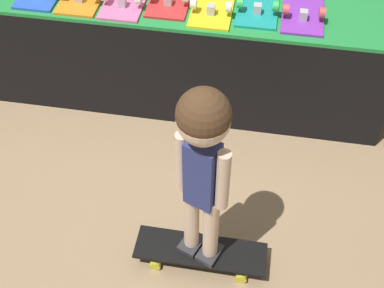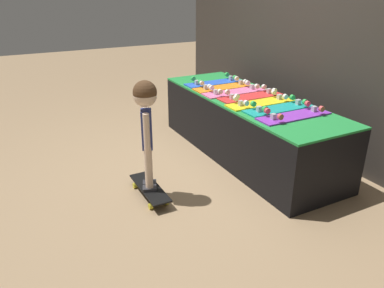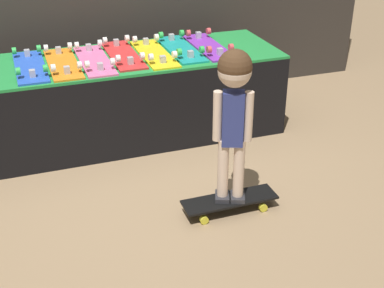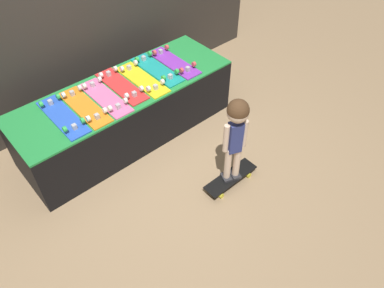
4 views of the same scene
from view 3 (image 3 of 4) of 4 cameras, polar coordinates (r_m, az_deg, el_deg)
ground_plane at (r=3.93m, az=-4.98°, el=-2.16°), size 16.00×16.00×0.00m
display_rack at (r=4.25m, az=-7.00°, el=4.99°), size 2.40×0.80×0.65m
skateboard_blue_on_rack at (r=4.04m, az=-16.90°, el=8.00°), size 0.21×0.72×0.09m
skateboard_orange_on_rack at (r=4.04m, az=-13.63°, el=8.43°), size 0.21×0.72×0.09m
skateboard_pink_on_rack at (r=4.06m, az=-10.38°, el=8.86°), size 0.21×0.72×0.09m
skateboard_red_on_rack at (r=4.15m, az=-7.36°, el=9.50°), size 0.21×0.72×0.09m
skateboard_yellow_on_rack at (r=4.16m, az=-4.08°, el=9.68°), size 0.21×0.72×0.09m
skateboard_teal_on_rack at (r=4.26m, az=-1.23°, el=10.20°), size 0.21×0.72×0.09m
skateboard_purple_on_rack at (r=4.32m, az=1.79°, el=10.43°), size 0.21×0.72×0.09m
skateboard_on_floor at (r=3.38m, az=4.04°, el=-6.11°), size 0.60×0.18×0.09m
child at (r=3.05m, az=4.46°, el=4.84°), size 0.22×0.20×0.97m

